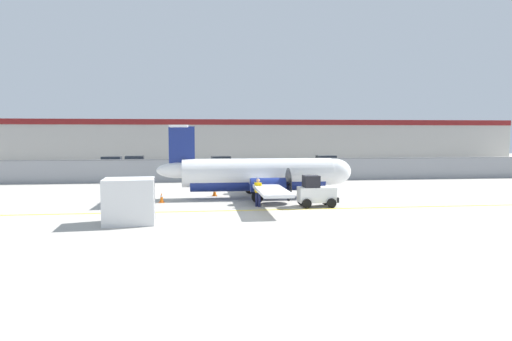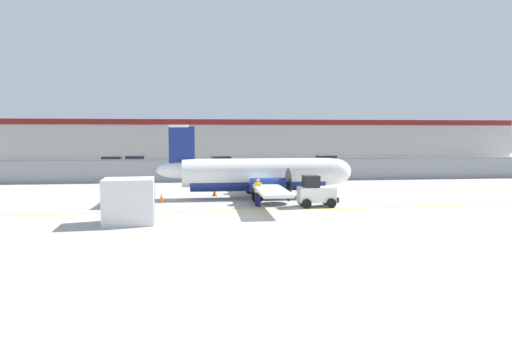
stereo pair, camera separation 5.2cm
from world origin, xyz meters
name	(u,v)px [view 1 (the left image)]	position (x,y,z in m)	size (l,w,h in m)	color
ground_plane	(268,210)	(0.00, 2.00, 0.00)	(140.00, 140.00, 0.01)	#ADA89E
perimeter_fence	(242,169)	(0.00, 18.00, 1.12)	(98.00, 0.10, 2.10)	gray
parking_lot_strip	(233,171)	(0.00, 29.50, 0.06)	(98.00, 17.00, 0.12)	#38383A
background_building	(225,141)	(0.00, 47.99, 3.26)	(91.00, 8.10, 6.50)	beige
commuter_airplane	(261,175)	(0.29, 6.93, 1.60)	(13.27, 16.00, 4.92)	white
baggage_tug	(316,192)	(3.05, 2.86, 0.86)	(2.34, 1.40, 1.88)	silver
ground_crew_worker	(258,191)	(-0.39, 3.26, 0.95)	(0.48, 0.48, 1.70)	#191E4C
cargo_container	(129,201)	(-7.27, -1.06, 1.10)	(2.53, 2.16, 2.20)	silver
traffic_cone_near_left	(162,198)	(-6.28, 5.57, 0.31)	(0.36, 0.36, 0.64)	orange
traffic_cone_near_right	(215,192)	(-2.83, 8.31, 0.31)	(0.36, 0.36, 0.64)	orange
parked_car_0	(113,163)	(-14.14, 31.95, 0.89)	(4.24, 2.09, 1.58)	slate
parked_car_1	(136,162)	(-11.63, 33.12, 0.89)	(4.28, 2.18, 1.58)	gray
parked_car_2	(169,168)	(-7.00, 23.53, 0.89)	(4.35, 2.34, 1.58)	slate
parked_car_3	(222,163)	(-1.25, 30.87, 0.89)	(4.36, 2.36, 1.58)	gray
parked_car_4	(258,167)	(2.29, 24.03, 0.89)	(4.30, 2.21, 1.58)	#B28C19
parked_car_5	(305,166)	(7.36, 23.98, 0.89)	(4.21, 2.03, 1.58)	black
parked_car_6	(327,162)	(11.72, 31.04, 0.89)	(4.36, 2.37, 1.58)	#B28C19
parked_car_7	(381,166)	(15.73, 23.90, 0.89)	(4.22, 2.04, 1.58)	silver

